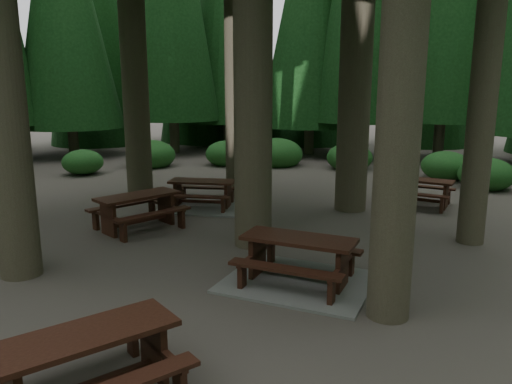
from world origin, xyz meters
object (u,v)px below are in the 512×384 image
(picnic_table_b, at_px, (138,206))
(picnic_table_d, at_px, (420,188))
(picnic_table_a, at_px, (298,267))
(picnic_table_e, at_px, (89,355))
(picnic_table_c, at_px, (203,198))

(picnic_table_b, bearing_deg, picnic_table_d, -26.55)
(picnic_table_a, distance_m, picnic_table_d, 7.28)
(picnic_table_a, distance_m, picnic_table_e, 4.39)
(picnic_table_d, bearing_deg, picnic_table_e, -96.75)
(picnic_table_e, bearing_deg, picnic_table_a, 15.28)
(picnic_table_c, height_order, picnic_table_d, picnic_table_c)
(picnic_table_a, bearing_deg, picnic_table_e, -103.68)
(picnic_table_a, height_order, picnic_table_b, picnic_table_b)
(picnic_table_b, xyz_separation_m, picnic_table_c, (0.59, 2.53, -0.30))
(picnic_table_c, bearing_deg, picnic_table_a, -59.02)
(picnic_table_b, height_order, picnic_table_d, picnic_table_b)
(picnic_table_b, bearing_deg, picnic_table_e, -125.37)
(picnic_table_c, bearing_deg, picnic_table_e, -83.44)
(picnic_table_c, distance_m, picnic_table_d, 6.50)
(picnic_table_d, bearing_deg, picnic_table_c, -148.58)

